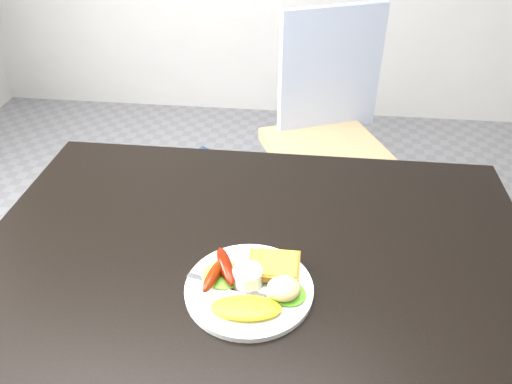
% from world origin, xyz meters
% --- Properties ---
extents(dining_table, '(1.20, 0.80, 0.04)m').
position_xyz_m(dining_table, '(0.00, 0.00, 0.73)').
color(dining_table, black).
rests_on(dining_table, ground).
extents(dining_chair, '(0.57, 0.57, 0.05)m').
position_xyz_m(dining_chair, '(0.17, 0.95, 0.45)').
color(dining_chair, tan).
rests_on(dining_chair, ground).
extents(person, '(0.66, 0.56, 1.54)m').
position_xyz_m(person, '(-0.22, 0.46, 0.77)').
color(person, navy).
rests_on(person, ground).
extents(plate, '(0.25, 0.25, 0.01)m').
position_xyz_m(plate, '(0.00, -0.13, 0.76)').
color(plate, white).
rests_on(plate, dining_table).
extents(lettuce_left, '(0.10, 0.09, 0.01)m').
position_xyz_m(lettuce_left, '(-0.05, -0.11, 0.77)').
color(lettuce_left, '#54981E').
rests_on(lettuce_left, plate).
extents(lettuce_right, '(0.10, 0.09, 0.01)m').
position_xyz_m(lettuce_right, '(0.07, -0.14, 0.77)').
color(lettuce_right, '#448E18').
rests_on(lettuce_right, plate).
extents(omelette, '(0.14, 0.07, 0.02)m').
position_xyz_m(omelette, '(0.00, -0.20, 0.77)').
color(omelette, yellow).
rests_on(omelette, plate).
extents(sausage_a, '(0.04, 0.10, 0.02)m').
position_xyz_m(sausage_a, '(-0.07, -0.13, 0.78)').
color(sausage_a, maroon).
rests_on(sausage_a, lettuce_left).
extents(sausage_b, '(0.07, 0.11, 0.03)m').
position_xyz_m(sausage_b, '(-0.05, -0.10, 0.78)').
color(sausage_b, '#620A07').
rests_on(sausage_b, lettuce_left).
extents(ramekin, '(0.06, 0.06, 0.03)m').
position_xyz_m(ramekin, '(-0.00, -0.12, 0.78)').
color(ramekin, white).
rests_on(ramekin, plate).
extents(toast_a, '(0.08, 0.08, 0.01)m').
position_xyz_m(toast_a, '(0.03, -0.08, 0.77)').
color(toast_a, brown).
rests_on(toast_a, plate).
extents(toast_b, '(0.08, 0.08, 0.01)m').
position_xyz_m(toast_b, '(0.05, -0.09, 0.78)').
color(toast_b, olive).
rests_on(toast_b, toast_a).
extents(potato_salad, '(0.08, 0.08, 0.03)m').
position_xyz_m(potato_salad, '(0.07, -0.15, 0.79)').
color(potato_salad, beige).
rests_on(potato_salad, lettuce_right).
extents(fork, '(0.16, 0.06, 0.00)m').
position_xyz_m(fork, '(-0.04, -0.14, 0.76)').
color(fork, '#ADAFB7').
rests_on(fork, plate).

